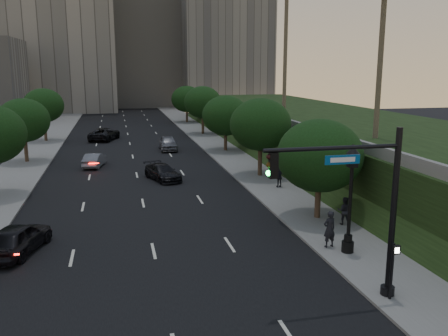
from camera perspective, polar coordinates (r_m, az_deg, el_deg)
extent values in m
plane|color=black|center=(20.30, -7.29, -15.07)|extent=(160.00, 160.00, 0.00)
cube|color=black|center=(48.93, -10.84, 0.93)|extent=(16.00, 140.00, 0.02)
cube|color=slate|center=(50.30, 0.90, 1.52)|extent=(4.50, 140.00, 0.15)
cube|color=slate|center=(49.65, -22.73, 0.44)|extent=(4.50, 140.00, 0.15)
cube|color=black|center=(52.22, 14.10, 3.69)|extent=(18.00, 90.00, 4.00)
cube|color=slate|center=(48.68, 5.23, 6.20)|extent=(0.35, 90.00, 0.70)
cube|color=gray|center=(110.94, -20.01, 14.79)|extent=(26.00, 20.00, 32.00)
cube|color=#99968C|center=(120.33, -9.58, 13.62)|extent=(22.00, 18.00, 26.00)
cube|color=gray|center=(117.20, -0.29, 16.28)|extent=(20.00, 22.00, 36.00)
cylinder|color=#38281C|center=(29.65, 11.23, -3.45)|extent=(0.36, 0.36, 2.86)
ellipsoid|color=black|center=(29.08, 11.43, 1.49)|extent=(5.20, 5.20, 4.42)
cylinder|color=#38281C|center=(40.56, 4.35, 1.15)|extent=(0.36, 0.36, 3.21)
ellipsoid|color=black|center=(40.12, 4.42, 5.25)|extent=(5.20, 5.20, 4.42)
cylinder|color=#38281C|center=(52.97, 0.19, 3.54)|extent=(0.36, 0.36, 2.86)
ellipsoid|color=black|center=(52.65, 0.19, 6.34)|extent=(5.20, 5.20, 4.42)
cylinder|color=#38281C|center=(66.54, -2.56, 5.41)|extent=(0.36, 0.36, 3.21)
ellipsoid|color=black|center=(66.27, -2.59, 7.92)|extent=(5.20, 5.20, 4.42)
cylinder|color=#38281C|center=(81.28, -4.49, 6.45)|extent=(0.36, 0.36, 2.86)
ellipsoid|color=black|center=(81.07, -4.52, 8.28)|extent=(5.20, 5.20, 4.42)
cylinder|color=#38281C|center=(50.39, -22.74, 2.24)|extent=(0.36, 0.36, 2.99)
ellipsoid|color=black|center=(50.05, -22.99, 5.31)|extent=(5.00, 5.00, 4.25)
cylinder|color=#38281C|center=(64.08, -20.71, 4.41)|extent=(0.36, 0.36, 3.26)
ellipsoid|color=black|center=(63.80, -20.90, 7.05)|extent=(5.00, 5.00, 4.25)
cylinder|color=#4C4233|center=(37.29, 18.32, 12.61)|extent=(0.40, 0.40, 12.00)
cylinder|color=#4C4233|center=(51.19, 7.41, 14.17)|extent=(0.40, 0.40, 14.50)
cylinder|color=black|center=(19.86, 19.68, -5.43)|extent=(0.24, 0.24, 7.00)
cylinder|color=black|center=(21.02, 19.04, -13.92)|extent=(0.56, 0.56, 0.50)
cylinder|color=black|center=(17.92, 12.99, 2.35)|extent=(5.40, 0.16, 0.16)
cube|color=black|center=(17.15, 5.97, 0.30)|extent=(0.32, 0.22, 0.95)
sphere|color=black|center=(17.03, 5.42, 1.36)|extent=(0.20, 0.20, 0.20)
sphere|color=#3F2B0A|center=(17.09, 5.40, 0.37)|extent=(0.20, 0.20, 0.20)
sphere|color=#19F24C|center=(17.15, 5.38, -0.61)|extent=(0.20, 0.20, 0.20)
cube|color=#0B5094|center=(18.17, 14.06, 0.99)|extent=(1.40, 0.05, 0.35)
cylinder|color=black|center=(24.85, 14.63, -9.30)|extent=(0.60, 0.60, 0.70)
cylinder|color=black|center=(24.67, 14.69, -8.22)|extent=(0.40, 0.40, 0.40)
cylinder|color=black|center=(24.08, 14.94, -3.86)|extent=(0.18, 0.18, 3.60)
cube|color=black|center=(23.62, 15.20, 0.94)|extent=(0.42, 0.42, 0.70)
cone|color=black|center=(23.53, 15.27, 2.13)|extent=(0.64, 0.64, 0.35)
sphere|color=black|center=(23.50, 15.30, 2.61)|extent=(0.14, 0.14, 0.14)
cylinder|color=black|center=(20.29, 19.50, -11.82)|extent=(0.12, 0.12, 2.50)
cube|color=black|center=(19.76, 20.00, -9.22)|extent=(0.30, 0.14, 0.35)
cube|color=white|center=(19.70, 20.12, -9.30)|extent=(0.18, 0.02, 0.22)
imported|color=black|center=(26.22, -23.58, -7.77)|extent=(3.17, 5.00, 1.58)
imported|color=slate|center=(46.40, -15.30, 0.94)|extent=(2.23, 4.25, 1.33)
imported|color=black|center=(63.33, -14.18, 4.00)|extent=(4.40, 6.40, 1.62)
imported|color=black|center=(39.83, -7.39, -0.52)|extent=(3.21, 4.87, 1.31)
imported|color=slate|center=(54.28, -6.75, 3.00)|extent=(2.02, 4.80, 1.62)
imported|color=black|center=(25.04, 12.57, -7.18)|extent=(0.77, 0.58, 1.92)
imported|color=black|center=(28.76, 14.27, -5.01)|extent=(1.01, 0.94, 1.67)
imported|color=black|center=(36.74, 6.69, -1.11)|extent=(0.96, 0.49, 1.58)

